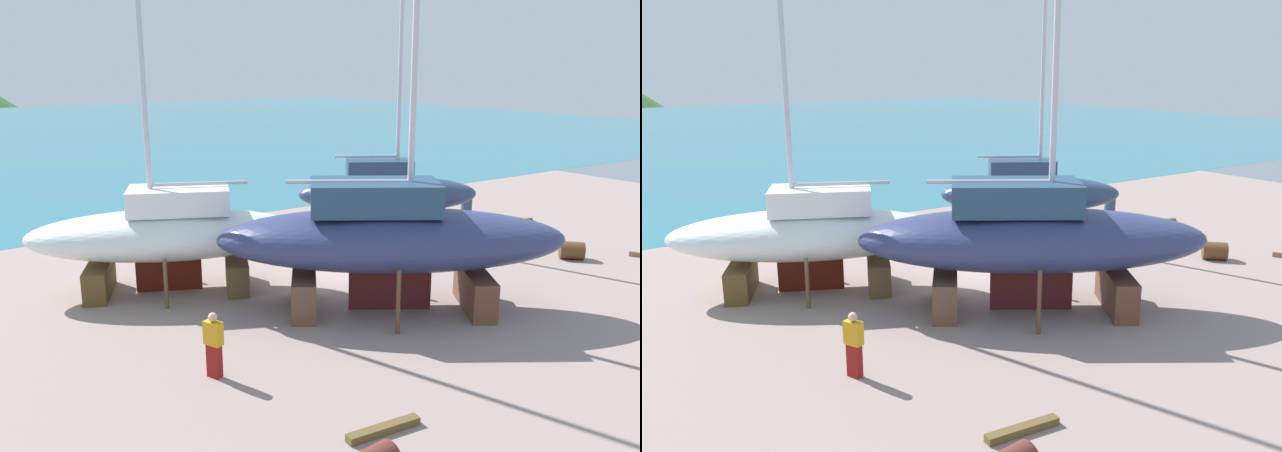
{
  "view_description": "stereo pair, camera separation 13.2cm",
  "coord_description": "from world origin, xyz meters",
  "views": [
    {
      "loc": [
        -12.99,
        -17.4,
        7.15
      ],
      "look_at": [
        -0.88,
        0.31,
        1.77
      ],
      "focal_mm": 36.31,
      "sensor_mm": 36.0,
      "label": 1
    },
    {
      "loc": [
        -12.88,
        -17.48,
        7.15
      ],
      "look_at": [
        -0.88,
        0.31,
        1.77
      ],
      "focal_mm": 36.31,
      "sensor_mm": 36.0,
      "label": 2
    }
  ],
  "objects": [
    {
      "name": "barrel_tipped_left",
      "position": [
        8.06,
        -3.44,
        0.33
      ],
      "size": [
        1.08,
        1.09,
        0.67
      ],
      "primitive_type": "cylinder",
      "rotation": [
        1.57,
        0.0,
        0.77
      ],
      "color": "brown",
      "rests_on": "ground"
    },
    {
      "name": "ground_plane",
      "position": [
        0.0,
        -2.81,
        0.0
      ],
      "size": [
        51.16,
        51.16,
        0.0
      ],
      "primitive_type": "plane",
      "color": "gray"
    },
    {
      "name": "sea_water",
      "position": [
        0.0,
        56.91,
        0.0
      ],
      "size": [
        141.92,
        93.86,
        0.01
      ],
      "primitive_type": "cube",
      "color": "teal",
      "rests_on": "ground"
    },
    {
      "name": "sailboat_large_starboard",
      "position": [
        4.1,
        2.7,
        1.93
      ],
      "size": [
        7.47,
        5.81,
        11.89
      ],
      "rotation": [
        0.0,
        0.0,
        -0.55
      ],
      "color": "brown",
      "rests_on": "ground"
    },
    {
      "name": "sailboat_far_slipway",
      "position": [
        -1.01,
        -3.49,
        2.23
      ],
      "size": [
        10.37,
        8.4,
        16.49
      ],
      "rotation": [
        0.0,
        0.0,
        -0.58
      ],
      "color": "brown",
      "rests_on": "ground"
    },
    {
      "name": "timber_short_skew",
      "position": [
        -5.45,
        -8.62,
        0.08
      ],
      "size": [
        1.67,
        0.39,
        0.17
      ],
      "primitive_type": "cube",
      "rotation": [
        0.0,
        0.0,
        3.05
      ],
      "color": "brown",
      "rests_on": "ground"
    },
    {
      "name": "barrel_tipped_center",
      "position": [
        10.56,
        4.25,
        0.42
      ],
      "size": [
        0.76,
        0.76,
        0.84
      ],
      "primitive_type": "cylinder",
      "rotation": [
        0.0,
        0.0,
        2.21
      ],
      "color": "navy",
      "rests_on": "ground"
    },
    {
      "name": "sailboat_mid_port",
      "position": [
        -5.76,
        1.76,
        1.93
      ],
      "size": [
        9.12,
        6.29,
        14.54
      ],
      "rotation": [
        0.0,
        0.0,
        2.71
      ],
      "color": "brown",
      "rests_on": "ground"
    },
    {
      "name": "worker",
      "position": [
        -7.18,
        -4.52,
        0.83
      ],
      "size": [
        0.39,
        0.5,
        1.6
      ],
      "rotation": [
        0.0,
        0.0,
        3.54
      ],
      "color": "maroon",
      "rests_on": "ground"
    },
    {
      "name": "timber_short_cross",
      "position": [
        11.25,
        1.64,
        0.06
      ],
      "size": [
        1.62,
        0.48,
        0.12
      ],
      "primitive_type": "cube",
      "rotation": [
        0.0,
        0.0,
        2.98
      ],
      "color": "olive",
      "rests_on": "ground"
    }
  ]
}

